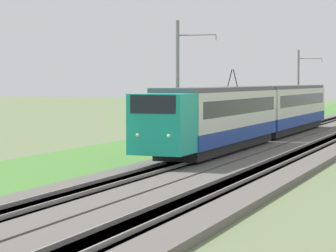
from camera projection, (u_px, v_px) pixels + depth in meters
ballast_main at (253, 145)px, 54.38m from camera, size 240.00×4.40×0.30m
ballast_adjacent at (320, 146)px, 52.77m from camera, size 240.00×4.40×0.30m
track_main at (253, 144)px, 54.38m from camera, size 240.00×1.57×0.45m
track_adjacent at (320, 146)px, 52.77m from camera, size 240.00×1.57×0.45m
grass_verge at (174, 144)px, 56.41m from camera, size 240.00×8.90×0.12m
passenger_train at (258, 110)px, 55.40m from camera, size 39.18×2.85×5.23m
catenary_mast_mid at (179, 86)px, 47.78m from camera, size 0.22×2.56×8.13m
catenary_mast_far at (299, 86)px, 82.13m from camera, size 0.22×2.56×7.72m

